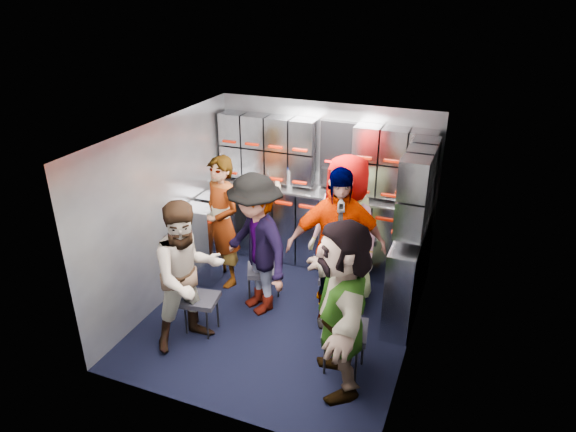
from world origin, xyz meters
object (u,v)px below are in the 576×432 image
at_px(jump_seat_center, 348,258).
at_px(attendant_standing, 222,222).
at_px(attendant_arc_c, 346,230).
at_px(jump_seat_near_left, 201,301).
at_px(attendant_arc_a, 188,275).
at_px(attendant_arc_e, 342,307).
at_px(attendant_arc_b, 256,245).
at_px(jump_seat_mid_right, 339,278).
at_px(jump_seat_mid_left, 264,271).
at_px(attendant_arc_d, 336,248).
at_px(jump_seat_near_right, 345,333).

height_order(jump_seat_center, attendant_standing, attendant_standing).
bearing_deg(jump_seat_center, attendant_arc_c, -90.00).
distance_m(jump_seat_near_left, attendant_arc_a, 0.46).
xyz_separation_m(jump_seat_near_left, attendant_arc_c, (1.21, 1.17, 0.51)).
bearing_deg(jump_seat_center, attendant_arc_e, -77.08).
xyz_separation_m(jump_seat_near_left, attendant_arc_b, (0.38, 0.59, 0.45)).
bearing_deg(jump_seat_mid_right, jump_seat_mid_left, -172.40).
relative_size(jump_seat_center, attendant_arc_c, 0.28).
xyz_separation_m(jump_seat_mid_right, attendant_arc_e, (0.33, -1.09, 0.41)).
xyz_separation_m(jump_seat_center, attendant_arc_d, (0.03, -0.64, 0.46)).
bearing_deg(attendant_arc_c, attendant_standing, -153.70).
distance_m(attendant_arc_b, attendant_arc_c, 1.02).
height_order(jump_seat_center, attendant_arc_a, attendant_arc_a).
bearing_deg(attendant_arc_b, attendant_arc_d, 41.50).
bearing_deg(attendant_arc_b, attendant_standing, -177.28).
xyz_separation_m(jump_seat_mid_left, attendant_arc_a, (-0.38, -0.95, 0.41)).
distance_m(jump_seat_center, attendant_arc_e, 1.64).
xyz_separation_m(jump_seat_center, attendant_arc_a, (-1.21, -1.53, 0.35)).
xyz_separation_m(attendant_standing, attendant_arc_c, (1.46, 0.20, 0.07)).
bearing_deg(jump_seat_center, jump_seat_mid_right, -86.59).
xyz_separation_m(jump_seat_near_left, attendant_arc_a, (0.00, -0.18, 0.42)).
height_order(jump_seat_near_right, attendant_arc_c, attendant_arc_c).
bearing_deg(jump_seat_center, attendant_arc_a, -128.44).
height_order(jump_seat_near_left, attendant_standing, attendant_standing).
xyz_separation_m(jump_seat_center, jump_seat_mid_right, (0.03, -0.46, -0.01)).
height_order(jump_seat_near_left, attendant_arc_e, attendant_arc_e).
relative_size(attendant_standing, attendant_arc_e, 0.97).
bearing_deg(attendant_arc_a, jump_seat_mid_right, -15.58).
bearing_deg(jump_seat_center, jump_seat_mid_left, -145.57).
relative_size(jump_seat_near_left, attendant_arc_d, 0.23).
height_order(jump_seat_mid_left, attendant_standing, attendant_standing).
distance_m(jump_seat_near_right, attendant_standing, 2.11).
distance_m(jump_seat_mid_left, attendant_standing, 0.78).
xyz_separation_m(jump_seat_mid_left, jump_seat_center, (0.84, 0.57, 0.05)).
xyz_separation_m(jump_seat_near_left, jump_seat_near_right, (1.57, -0.02, 0.06)).
bearing_deg(attendant_arc_a, attendant_standing, 45.80).
xyz_separation_m(attendant_arc_c, attendant_arc_e, (0.36, -1.37, -0.04)).
bearing_deg(attendant_arc_a, jump_seat_near_left, 33.65).
relative_size(jump_seat_near_right, attendant_arc_b, 0.30).
distance_m(attendant_standing, attendant_arc_c, 1.48).
xyz_separation_m(attendant_standing, attendant_arc_e, (1.82, -1.18, 0.02)).
bearing_deg(attendant_arc_e, attendant_arc_b, -148.62).
height_order(attendant_arc_c, attendant_arc_e, attendant_arc_c).
bearing_deg(attendant_standing, attendant_arc_d, 17.44).
distance_m(jump_seat_near_right, attendant_arc_b, 1.40).
xyz_separation_m(jump_seat_mid_left, jump_seat_near_right, (1.20, -0.80, 0.05)).
distance_m(attendant_arc_d, attendant_arc_e, 0.97).
bearing_deg(attendant_standing, attendant_arc_a, -50.46).
distance_m(jump_seat_center, jump_seat_mid_right, 0.46).
distance_m(jump_seat_mid_left, attendant_arc_d, 1.01).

